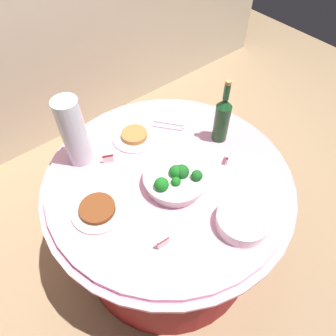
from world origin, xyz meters
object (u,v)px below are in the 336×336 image
at_px(broccoli_bowl, 176,179).
at_px(serving_tongs, 169,126).
at_px(plate_stack, 242,221).
at_px(label_placard_rear, 163,242).
at_px(label_placard_front, 228,157).
at_px(food_plate_peanuts, 135,136).
at_px(label_placard_mid, 108,158).
at_px(wine_bottle, 222,118).
at_px(decorative_fruit_vase, 74,135).
at_px(food_plate_stir_fry, 98,210).

height_order(broccoli_bowl, serving_tongs, broccoli_bowl).
height_order(plate_stack, label_placard_rear, plate_stack).
bearing_deg(label_placard_rear, serving_tongs, 48.64).
height_order(plate_stack, label_placard_front, plate_stack).
xyz_separation_m(broccoli_bowl, plate_stack, (0.08, -0.32, -0.01)).
bearing_deg(serving_tongs, food_plate_peanuts, 167.45).
bearing_deg(label_placard_front, label_placard_mid, 141.32).
bearing_deg(plate_stack, wine_bottle, 55.39).
xyz_separation_m(plate_stack, label_placard_mid, (-0.23, 0.62, 0.00)).
xyz_separation_m(broccoli_bowl, label_placard_mid, (-0.16, 0.30, -0.01)).
height_order(serving_tongs, food_plate_peanuts, food_plate_peanuts).
xyz_separation_m(wine_bottle, decorative_fruit_vase, (-0.60, 0.31, 0.02)).
xyz_separation_m(food_plate_stir_fry, label_placard_front, (0.61, -0.14, 0.02)).
bearing_deg(label_placard_mid, wine_bottle, -22.31).
relative_size(decorative_fruit_vase, food_plate_stir_fry, 1.55).
relative_size(plate_stack, serving_tongs, 1.38).
relative_size(food_plate_peanuts, label_placard_front, 4.00).
distance_m(decorative_fruit_vase, food_plate_peanuts, 0.31).
relative_size(serving_tongs, label_placard_front, 2.78).
xyz_separation_m(decorative_fruit_vase, food_plate_stir_fry, (-0.09, -0.30, -0.14)).
bearing_deg(label_placard_front, decorative_fruit_vase, 139.33).
xyz_separation_m(broccoli_bowl, food_plate_stir_fry, (-0.34, 0.09, -0.03)).
height_order(broccoli_bowl, food_plate_stir_fry, broccoli_bowl).
bearing_deg(food_plate_stir_fry, decorative_fruit_vase, 73.06).
distance_m(serving_tongs, label_placard_rear, 0.67).
xyz_separation_m(plate_stack, wine_bottle, (0.28, 0.41, 0.10)).
xyz_separation_m(wine_bottle, label_placard_mid, (-0.52, 0.21, -0.10)).
xyz_separation_m(broccoli_bowl, label_placard_front, (0.28, -0.05, -0.01)).
distance_m(label_placard_mid, label_placard_rear, 0.50).
bearing_deg(food_plate_peanuts, label_placard_front, -58.16).
height_order(label_placard_front, label_placard_mid, same).
bearing_deg(food_plate_peanuts, plate_stack, -85.89).
bearing_deg(label_placard_mid, serving_tongs, 1.62).
height_order(broccoli_bowl, label_placard_rear, broccoli_bowl).
xyz_separation_m(decorative_fruit_vase, label_placard_mid, (0.09, -0.10, -0.12)).
bearing_deg(broccoli_bowl, label_placard_front, -10.36).
xyz_separation_m(label_placard_mid, label_placard_rear, (-0.07, -0.49, 0.00)).
bearing_deg(label_placard_rear, food_plate_stir_fry, 111.52).
bearing_deg(food_plate_peanuts, label_placard_mid, -164.06).
bearing_deg(label_placard_front, plate_stack, -126.53).
distance_m(broccoli_bowl, label_placard_rear, 0.30).
bearing_deg(food_plate_stir_fry, label_placard_front, -13.24).
bearing_deg(plate_stack, broccoli_bowl, 103.23).
height_order(decorative_fruit_vase, label_placard_front, decorative_fruit_vase).
distance_m(serving_tongs, label_placard_front, 0.36).
distance_m(food_plate_stir_fry, label_placard_front, 0.63).
bearing_deg(plate_stack, food_plate_stir_fry, 134.92).
relative_size(broccoli_bowl, serving_tongs, 1.83).
relative_size(serving_tongs, label_placard_mid, 2.78).
bearing_deg(decorative_fruit_vase, broccoli_bowl, -58.29).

